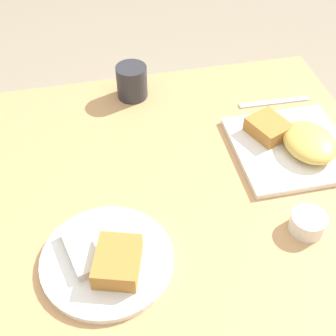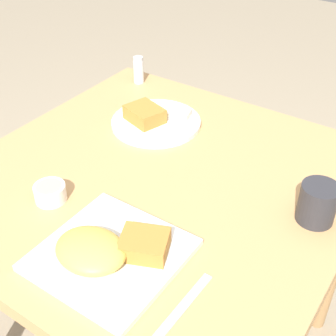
% 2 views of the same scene
% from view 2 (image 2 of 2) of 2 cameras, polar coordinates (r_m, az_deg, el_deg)
% --- Properties ---
extents(dining_table, '(0.89, 0.90, 0.71)m').
position_cam_2_polar(dining_table, '(1.16, -1.14, -4.43)').
color(dining_table, tan).
rests_on(dining_table, ground_plane).
extents(plate_square_near, '(0.26, 0.26, 0.06)m').
position_cam_2_polar(plate_square_near, '(0.91, -7.35, -10.08)').
color(plate_square_near, white).
rests_on(plate_square_near, dining_table).
extents(plate_oval_far, '(0.25, 0.25, 0.05)m').
position_cam_2_polar(plate_oval_far, '(1.30, -1.66, 5.93)').
color(plate_oval_far, white).
rests_on(plate_oval_far, dining_table).
extents(sauce_ramekin, '(0.07, 0.07, 0.04)m').
position_cam_2_polar(sauce_ramekin, '(1.06, -14.18, -2.91)').
color(sauce_ramekin, white).
rests_on(sauce_ramekin, dining_table).
extents(salt_shaker, '(0.03, 0.03, 0.09)m').
position_cam_2_polar(salt_shaker, '(1.53, -3.61, 11.66)').
color(salt_shaker, white).
rests_on(salt_shaker, dining_table).
extents(butter_knife, '(0.02, 0.19, 0.00)m').
position_cam_2_polar(butter_knife, '(0.84, 1.48, -16.93)').
color(butter_knife, silver).
rests_on(butter_knife, dining_table).
extents(coffee_mug, '(0.08, 0.08, 0.09)m').
position_cam_2_polar(coffee_mug, '(1.02, 17.76, -4.12)').
color(coffee_mug, '#2D2D33').
rests_on(coffee_mug, dining_table).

